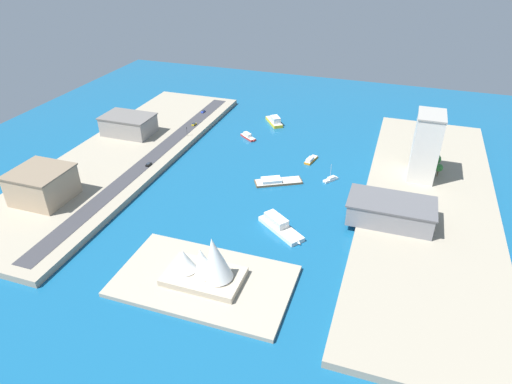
{
  "coord_description": "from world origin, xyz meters",
  "views": [
    {
      "loc": [
        -73.01,
        224.68,
        134.54
      ],
      "look_at": [
        -3.11,
        18.82,
        3.11
      ],
      "focal_mm": 31.41,
      "sensor_mm": 36.0,
      "label": 1
    }
  ],
  "objects_px": {
    "apartment_midrise_tan": "(42,185)",
    "carpark_squat_concrete": "(129,125)",
    "hatchback_blue": "(203,111)",
    "barge_flat_brown": "(276,181)",
    "tugboat_red": "(248,136)",
    "water_taxi_orange": "(311,160)",
    "suv_black": "(149,164)",
    "opera_landmark": "(206,265)",
    "ferry_white_commuter": "(279,225)",
    "traffic_light_waterfront": "(187,130)",
    "warehouse_low_gray": "(391,211)",
    "hotel_broad_white": "(426,146)",
    "sailboat_small_white": "(331,179)",
    "ferry_yellow_fast": "(275,121)",
    "taxi_yellow_cab": "(194,124)"
  },
  "relations": [
    {
      "from": "water_taxi_orange",
      "to": "taxi_yellow_cab",
      "type": "height_order",
      "value": "taxi_yellow_cab"
    },
    {
      "from": "hatchback_blue",
      "to": "traffic_light_waterfront",
      "type": "distance_m",
      "value": 46.14
    },
    {
      "from": "carpark_squat_concrete",
      "to": "warehouse_low_gray",
      "type": "distance_m",
      "value": 193.52
    },
    {
      "from": "tugboat_red",
      "to": "hatchback_blue",
      "type": "height_order",
      "value": "hatchback_blue"
    },
    {
      "from": "hatchback_blue",
      "to": "ferry_yellow_fast",
      "type": "bearing_deg",
      "value": -175.94
    },
    {
      "from": "sailboat_small_white",
      "to": "carpark_squat_concrete",
      "type": "xyz_separation_m",
      "value": [
        149.23,
        -15.37,
        9.41
      ]
    },
    {
      "from": "hotel_broad_white",
      "to": "opera_landmark",
      "type": "distance_m",
      "value": 149.58
    },
    {
      "from": "apartment_midrise_tan",
      "to": "warehouse_low_gray",
      "type": "height_order",
      "value": "apartment_midrise_tan"
    },
    {
      "from": "tugboat_red",
      "to": "apartment_midrise_tan",
      "type": "xyz_separation_m",
      "value": [
        75.68,
        119.52,
        11.11
      ]
    },
    {
      "from": "tugboat_red",
      "to": "traffic_light_waterfront",
      "type": "bearing_deg",
      "value": 23.72
    },
    {
      "from": "barge_flat_brown",
      "to": "tugboat_red",
      "type": "xyz_separation_m",
      "value": [
        37.97,
        -56.09,
        0.13
      ]
    },
    {
      "from": "warehouse_low_gray",
      "to": "hotel_broad_white",
      "type": "bearing_deg",
      "value": -104.27
    },
    {
      "from": "tugboat_red",
      "to": "hatchback_blue",
      "type": "relative_size",
      "value": 2.82
    },
    {
      "from": "ferry_white_commuter",
      "to": "ferry_yellow_fast",
      "type": "distance_m",
      "value": 139.44
    },
    {
      "from": "carpark_squat_concrete",
      "to": "suv_black",
      "type": "xyz_separation_m",
      "value": [
        -38.55,
        39.59,
        -5.89
      ]
    },
    {
      "from": "warehouse_low_gray",
      "to": "hatchback_blue",
      "type": "distance_m",
      "value": 187.61
    },
    {
      "from": "ferry_yellow_fast",
      "to": "sailboat_small_white",
      "type": "bearing_deg",
      "value": 127.86
    },
    {
      "from": "water_taxi_orange",
      "to": "opera_landmark",
      "type": "height_order",
      "value": "opera_landmark"
    },
    {
      "from": "hotel_broad_white",
      "to": "warehouse_low_gray",
      "type": "xyz_separation_m",
      "value": [
        13.67,
        53.73,
        -14.02
      ]
    },
    {
      "from": "barge_flat_brown",
      "to": "apartment_midrise_tan",
      "type": "distance_m",
      "value": 130.64
    },
    {
      "from": "ferry_yellow_fast",
      "to": "opera_landmark",
      "type": "relative_size",
      "value": 0.64
    },
    {
      "from": "carpark_squat_concrete",
      "to": "hatchback_blue",
      "type": "height_order",
      "value": "carpark_squat_concrete"
    },
    {
      "from": "opera_landmark",
      "to": "ferry_white_commuter",
      "type": "bearing_deg",
      "value": -110.89
    },
    {
      "from": "hatchback_blue",
      "to": "warehouse_low_gray",
      "type": "bearing_deg",
      "value": 144.83
    },
    {
      "from": "ferry_yellow_fast",
      "to": "opera_landmark",
      "type": "height_order",
      "value": "opera_landmark"
    },
    {
      "from": "ferry_yellow_fast",
      "to": "suv_black",
      "type": "xyz_separation_m",
      "value": [
        52.76,
        98.74,
        2.13
      ]
    },
    {
      "from": "ferry_white_commuter",
      "to": "opera_landmark",
      "type": "relative_size",
      "value": 0.81
    },
    {
      "from": "opera_landmark",
      "to": "traffic_light_waterfront",
      "type": "bearing_deg",
      "value": -60.57
    },
    {
      "from": "ferry_yellow_fast",
      "to": "apartment_midrise_tan",
      "type": "distance_m",
      "value": 174.53
    },
    {
      "from": "barge_flat_brown",
      "to": "hatchback_blue",
      "type": "relative_size",
      "value": 5.79
    },
    {
      "from": "ferry_white_commuter",
      "to": "taxi_yellow_cab",
      "type": "relative_size",
      "value": 5.88
    },
    {
      "from": "apartment_midrise_tan",
      "to": "carpark_squat_concrete",
      "type": "distance_m",
      "value": 92.46
    },
    {
      "from": "hatchback_blue",
      "to": "ferry_white_commuter",
      "type": "bearing_deg",
      "value": 128.13
    },
    {
      "from": "water_taxi_orange",
      "to": "suv_black",
      "type": "height_order",
      "value": "suv_black"
    },
    {
      "from": "tugboat_red",
      "to": "hatchback_blue",
      "type": "distance_m",
      "value": 55.57
    },
    {
      "from": "ferry_white_commuter",
      "to": "taxi_yellow_cab",
      "type": "xyz_separation_m",
      "value": [
        96.46,
        -102.32,
        2.17
      ]
    },
    {
      "from": "ferry_yellow_fast",
      "to": "apartment_midrise_tan",
      "type": "xyz_separation_m",
      "value": [
        86.17,
        151.44,
        10.07
      ]
    },
    {
      "from": "opera_landmark",
      "to": "tugboat_red",
      "type": "bearing_deg",
      "value": -76.99
    },
    {
      "from": "warehouse_low_gray",
      "to": "hatchback_blue",
      "type": "bearing_deg",
      "value": -35.17
    },
    {
      "from": "sailboat_small_white",
      "to": "traffic_light_waterfront",
      "type": "bearing_deg",
      "value": -13.04
    },
    {
      "from": "sailboat_small_white",
      "to": "hatchback_blue",
      "type": "height_order",
      "value": "sailboat_small_white"
    },
    {
      "from": "hatchback_blue",
      "to": "barge_flat_brown",
      "type": "bearing_deg",
      "value": 135.72
    },
    {
      "from": "ferry_white_commuter",
      "to": "suv_black",
      "type": "height_order",
      "value": "ferry_white_commuter"
    },
    {
      "from": "carpark_squat_concrete",
      "to": "opera_landmark",
      "type": "height_order",
      "value": "opera_landmark"
    },
    {
      "from": "apartment_midrise_tan",
      "to": "warehouse_low_gray",
      "type": "relative_size",
      "value": 0.67
    },
    {
      "from": "tugboat_red",
      "to": "apartment_midrise_tan",
      "type": "height_order",
      "value": "apartment_midrise_tan"
    },
    {
      "from": "barge_flat_brown",
      "to": "suv_black",
      "type": "bearing_deg",
      "value": 7.61
    },
    {
      "from": "taxi_yellow_cab",
      "to": "opera_landmark",
      "type": "height_order",
      "value": "opera_landmark"
    },
    {
      "from": "traffic_light_waterfront",
      "to": "opera_landmark",
      "type": "distance_m",
      "value": 151.33
    },
    {
      "from": "sailboat_small_white",
      "to": "traffic_light_waterfront",
      "type": "relative_size",
      "value": 1.77
    }
  ]
}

